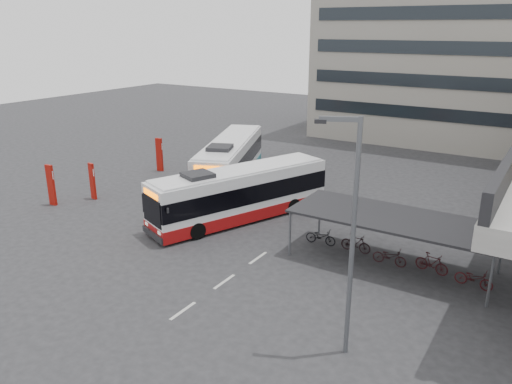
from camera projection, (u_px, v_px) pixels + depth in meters
The scene contains 11 objects.
ground at pixel (219, 247), 27.14m from camera, with size 120.00×120.00×0.00m, color #28282B.
bike_shelter at pixel (392, 236), 24.78m from camera, with size 10.00×4.00×2.54m.
office_block at pixel (481, 15), 49.08m from camera, with size 30.00×15.00×25.00m, color gray.
road_markings at pixel (224, 282), 23.46m from camera, with size 0.15×7.60×0.01m.
bus_main at pixel (240, 194), 30.65m from camera, with size 6.76×11.86×3.48m.
bus_teal at pixel (230, 162), 37.51m from camera, with size 7.23×12.57×3.69m.
pedestrian at pixel (224, 210), 30.42m from camera, with size 0.59×0.38×1.61m, color black.
lamp_post at pixel (350, 227), 16.85m from camera, with size 1.45×0.77×8.75m.
sign_totem_south at pixel (51, 185), 33.14m from camera, with size 0.60×0.22×2.79m.
sign_totem_mid at pixel (92, 181), 34.35m from camera, with size 0.55×0.25×2.56m.
sign_totem_north at pixel (159, 154), 41.06m from camera, with size 0.60×0.27×2.77m.
Camera 1 is at (14.91, -19.92, 11.42)m, focal length 35.00 mm.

